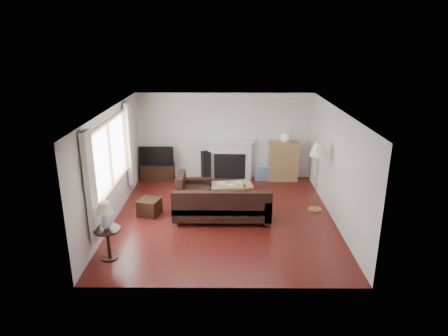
{
  "coord_description": "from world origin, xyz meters",
  "views": [
    {
      "loc": [
        0.06,
        -8.44,
        4.01
      ],
      "look_at": [
        0.0,
        0.3,
        1.1
      ],
      "focal_mm": 32.0,
      "sensor_mm": 36.0,
      "label": 1
    }
  ],
  "objects_px": {
    "coffee_table": "(231,192)",
    "side_table": "(109,244)",
    "tv_stand": "(158,172)",
    "sectional_sofa": "(222,204)",
    "bookshelf": "(283,161)",
    "floor_lamp": "(317,177)"
  },
  "relations": [
    {
      "from": "side_table",
      "to": "sectional_sofa",
      "type": "bearing_deg",
      "value": 38.38
    },
    {
      "from": "tv_stand",
      "to": "sectional_sofa",
      "type": "height_order",
      "value": "sectional_sofa"
    },
    {
      "from": "bookshelf",
      "to": "sectional_sofa",
      "type": "distance_m",
      "value": 3.2
    },
    {
      "from": "sectional_sofa",
      "to": "coffee_table",
      "type": "height_order",
      "value": "sectional_sofa"
    },
    {
      "from": "sectional_sofa",
      "to": "side_table",
      "type": "xyz_separation_m",
      "value": [
        -2.11,
        -1.67,
        -0.07
      ]
    },
    {
      "from": "coffee_table",
      "to": "side_table",
      "type": "distance_m",
      "value": 3.69
    },
    {
      "from": "coffee_table",
      "to": "side_table",
      "type": "height_order",
      "value": "side_table"
    },
    {
      "from": "coffee_table",
      "to": "sectional_sofa",
      "type": "bearing_deg",
      "value": -108.65
    },
    {
      "from": "tv_stand",
      "to": "coffee_table",
      "type": "height_order",
      "value": "tv_stand"
    },
    {
      "from": "tv_stand",
      "to": "bookshelf",
      "type": "distance_m",
      "value": 3.65
    },
    {
      "from": "tv_stand",
      "to": "floor_lamp",
      "type": "bearing_deg",
      "value": -26.99
    },
    {
      "from": "floor_lamp",
      "to": "side_table",
      "type": "bearing_deg",
      "value": -152.91
    },
    {
      "from": "tv_stand",
      "to": "bookshelf",
      "type": "relative_size",
      "value": 0.82
    },
    {
      "from": "tv_stand",
      "to": "side_table",
      "type": "xyz_separation_m",
      "value": [
        -0.21,
        -4.32,
        0.07
      ]
    },
    {
      "from": "bookshelf",
      "to": "side_table",
      "type": "xyz_separation_m",
      "value": [
        -3.84,
        -4.34,
        -0.26
      ]
    },
    {
      "from": "coffee_table",
      "to": "tv_stand",
      "type": "bearing_deg",
      "value": 136.72
    },
    {
      "from": "side_table",
      "to": "bookshelf",
      "type": "bearing_deg",
      "value": 48.52
    },
    {
      "from": "side_table",
      "to": "floor_lamp",
      "type": "bearing_deg",
      "value": 27.09
    },
    {
      "from": "side_table",
      "to": "tv_stand",
      "type": "bearing_deg",
      "value": 87.2
    },
    {
      "from": "floor_lamp",
      "to": "side_table",
      "type": "distance_m",
      "value": 4.9
    },
    {
      "from": "tv_stand",
      "to": "floor_lamp",
      "type": "height_order",
      "value": "floor_lamp"
    },
    {
      "from": "bookshelf",
      "to": "sectional_sofa",
      "type": "xyz_separation_m",
      "value": [
        -1.74,
        -2.68,
        -0.19
      ]
    }
  ]
}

